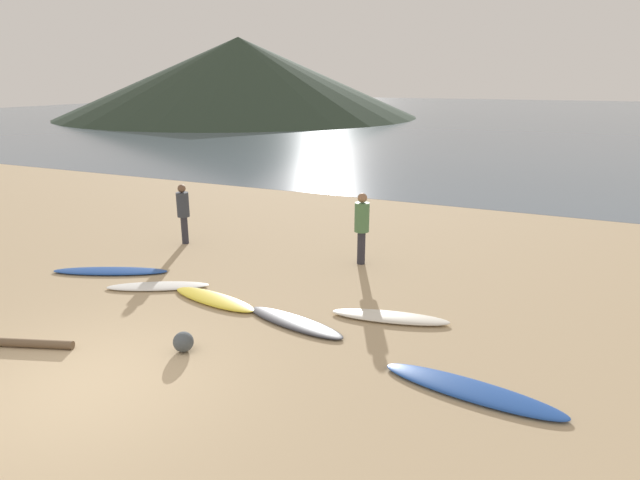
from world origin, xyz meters
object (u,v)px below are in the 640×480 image
Objects in this scene: surfboard_2 at (214,299)px; surfboard_3 at (294,322)px; surfboard_4 at (390,317)px; beach_rock_near at (183,342)px; person_0 at (183,209)px; person_1 at (362,223)px; driftwood_log at (24,343)px; surfboard_1 at (158,286)px; surfboard_5 at (471,390)px; surfboard_0 at (110,271)px.

surfboard_2 is 1.91m from surfboard_3.
surfboard_4 is 6.52× the size of beach_rock_near.
person_1 is at bearing 10.88° from person_0.
person_1 is 5.33m from beach_rock_near.
beach_rock_near is (0.74, -1.87, 0.12)m from surfboard_2.
surfboard_1 is at bearing 85.79° from driftwood_log.
person_0 is 0.93× the size of person_1.
person_1 is at bearing 133.93° from surfboard_5.
surfboard_2 is 6.30× the size of beach_rock_near.
person_1 reaches higher than person_0.
surfboard_3 is (1.90, -0.26, -0.01)m from surfboard_2.
driftwood_log is (1.24, -5.71, -0.86)m from person_0.
person_1 is at bearing 71.27° from surfboard_2.
surfboard_5 is (8.16, -1.56, 0.00)m from surfboard_0.
surfboard_2 is at bearing 174.59° from surfboard_5.
person_0 is at bearing 18.98° from person_1.
surfboard_5 is 1.62× the size of person_0.
driftwood_log reaches higher than surfboard_3.
person_1 is (4.88, 2.91, 0.95)m from surfboard_0.
person_0 reaches higher than surfboard_4.
surfboard_1 is 1.47m from surfboard_2.
surfboard_1 is 2.96m from beach_rock_near.
surfboard_3 is at bearing 105.22° from person_1.
driftwood_log reaches higher than surfboard_4.
surfboard_5 is 7.82× the size of beach_rock_near.
person_0 is at bearing 159.91° from surfboard_3.
surfboard_0 is at bearing -86.69° from person_0.
surfboard_4 is at bearing -22.25° from surfboard_1.
surfboard_1 is 1.00× the size of surfboard_3.
surfboard_1 is at bearing -173.32° from surfboard_2.
person_0 is (-2.93, 2.88, 0.88)m from surfboard_2.
beach_rock_near is (-1.15, -1.61, 0.13)m from surfboard_3.
surfboard_5 is at bearing -3.00° from surfboard_3.
driftwood_log is 5.03× the size of beach_rock_near.
surfboard_4 reaches higher than surfboard_5.
surfboard_2 is 2.01m from beach_rock_near.
surfboard_4 is at bearing 43.98° from surfboard_3.
beach_rock_near is (3.67, -4.75, -0.76)m from person_0.
person_1 reaches higher than beach_rock_near.
surfboard_2 is 0.97× the size of surfboard_4.
surfboard_4 reaches higher than surfboard_0.
driftwood_log is at bearing -158.77° from surfboard_5.
person_0 reaches higher than surfboard_2.
surfboard_4 is 6.75m from person_0.
surfboard_3 is 1.24× the size of person_1.
person_1 is (-0.07, 3.54, 0.95)m from surfboard_3.
person_0 is 4.78m from person_1.
beach_rock_near reaches higher than surfboard_1.
surfboard_3 is at bearing 2.53° from surfboard_2.
person_1 is at bearing 109.29° from surfboard_4.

